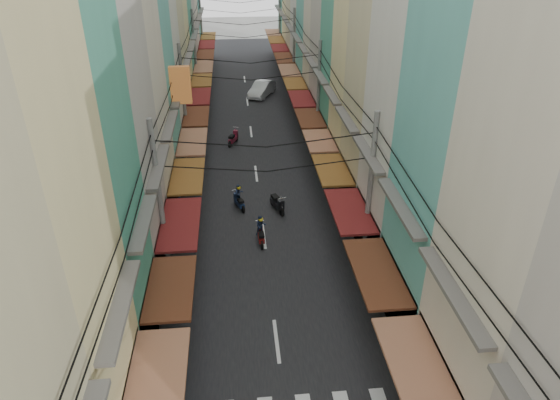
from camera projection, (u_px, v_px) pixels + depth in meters
ground at (273, 309)px, 22.68m from camera, size 160.00×160.00×0.00m
road at (252, 141)px, 40.05m from camera, size 10.00×80.00×0.02m
sidewalk_left at (170, 144)px, 39.50m from camera, size 3.00×80.00×0.06m
sidewalk_right at (332, 138)px, 40.58m from camera, size 3.00×80.00×0.06m
building_row_left at (126, 23)px, 31.64m from camera, size 7.80×67.67×23.70m
building_row_right at (370, 25)px, 33.04m from camera, size 7.80×68.98×22.59m
utility_poles at (253, 76)px, 32.51m from camera, size 10.20×66.13×8.20m
white_car at (262, 96)px, 50.44m from camera, size 5.47×3.91×1.80m
bicycle at (406, 336)px, 21.19m from camera, size 1.69×0.98×1.09m
moving_scooters at (239, 227)px, 27.80m from camera, size 5.24×25.87×1.75m
parked_scooters at (389, 369)px, 19.05m from camera, size 13.20×13.03×1.00m
pedestrians at (182, 224)px, 27.05m from camera, size 13.35×20.83×2.23m
market_umbrella at (429, 284)px, 20.96m from camera, size 2.23×2.23×2.36m
traffic_sign at (406, 278)px, 20.97m from camera, size 0.10×0.68×3.11m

